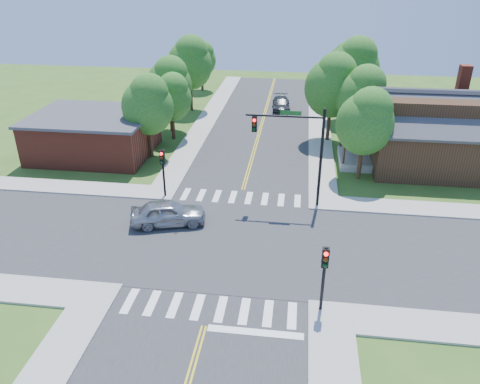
# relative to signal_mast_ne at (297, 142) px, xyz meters

# --- Properties ---
(ground) EXTENTS (100.00, 100.00, 0.00)m
(ground) POSITION_rel_signal_mast_ne_xyz_m (-3.91, -5.59, -4.85)
(ground) COLOR #35581B
(ground) RESTS_ON ground
(road_ns) EXTENTS (10.00, 90.00, 0.04)m
(road_ns) POSITION_rel_signal_mast_ne_xyz_m (-3.91, -5.59, -4.83)
(road_ns) COLOR #2D2D30
(road_ns) RESTS_ON ground
(road_ew) EXTENTS (90.00, 10.00, 0.04)m
(road_ew) POSITION_rel_signal_mast_ne_xyz_m (-3.91, -5.59, -4.83)
(road_ew) COLOR #2D2D30
(road_ew) RESTS_ON ground
(intersection_patch) EXTENTS (10.20, 10.20, 0.06)m
(intersection_patch) POSITION_rel_signal_mast_ne_xyz_m (-3.91, -5.59, -4.85)
(intersection_patch) COLOR #2D2D30
(intersection_patch) RESTS_ON ground
(sidewalk_ne) EXTENTS (40.00, 40.00, 0.14)m
(sidewalk_ne) POSITION_rel_signal_mast_ne_xyz_m (11.90, 10.23, -4.78)
(sidewalk_ne) COLOR #9E9B93
(sidewalk_ne) RESTS_ON ground
(sidewalk_nw) EXTENTS (40.00, 40.00, 0.14)m
(sidewalk_nw) POSITION_rel_signal_mast_ne_xyz_m (-19.73, 10.23, -4.78)
(sidewalk_nw) COLOR #9E9B93
(sidewalk_nw) RESTS_ON ground
(crosswalk_north) EXTENTS (8.85, 2.00, 0.01)m
(crosswalk_north) POSITION_rel_signal_mast_ne_xyz_m (-3.91, 0.61, -4.80)
(crosswalk_north) COLOR white
(crosswalk_north) RESTS_ON ground
(crosswalk_south) EXTENTS (8.85, 2.00, 0.01)m
(crosswalk_south) POSITION_rel_signal_mast_ne_xyz_m (-3.91, -11.79, -4.80)
(crosswalk_south) COLOR white
(crosswalk_south) RESTS_ON ground
(centerline) EXTENTS (0.30, 90.00, 0.01)m
(centerline) POSITION_rel_signal_mast_ne_xyz_m (-3.91, -5.59, -4.80)
(centerline) COLOR gold
(centerline) RESTS_ON ground
(stop_bar) EXTENTS (4.60, 0.45, 0.09)m
(stop_bar) POSITION_rel_signal_mast_ne_xyz_m (-1.41, -13.19, -4.85)
(stop_bar) COLOR white
(stop_bar) RESTS_ON ground
(signal_mast_ne) EXTENTS (5.30, 0.42, 7.20)m
(signal_mast_ne) POSITION_rel_signal_mast_ne_xyz_m (0.00, 0.00, 0.00)
(signal_mast_ne) COLOR black
(signal_mast_ne) RESTS_ON ground
(signal_pole_se) EXTENTS (0.34, 0.42, 3.80)m
(signal_pole_se) POSITION_rel_signal_mast_ne_xyz_m (1.69, -11.21, -2.19)
(signal_pole_se) COLOR black
(signal_pole_se) RESTS_ON ground
(signal_pole_nw) EXTENTS (0.34, 0.42, 3.80)m
(signal_pole_nw) POSITION_rel_signal_mast_ne_xyz_m (-9.51, -0.01, -2.19)
(signal_pole_nw) COLOR black
(signal_pole_nw) RESTS_ON ground
(house_ne) EXTENTS (13.05, 8.80, 7.11)m
(house_ne) POSITION_rel_signal_mast_ne_xyz_m (11.19, 8.65, -1.52)
(house_ne) COLOR #331E12
(house_ne) RESTS_ON ground
(building_nw) EXTENTS (10.40, 8.40, 3.73)m
(building_nw) POSITION_rel_signal_mast_ne_xyz_m (-18.11, 7.61, -2.97)
(building_nw) COLOR maroon
(building_nw) RESTS_ON ground
(tree_e_a) EXTENTS (4.43, 4.21, 7.53)m
(tree_e_a) POSITION_rel_signal_mast_ne_xyz_m (5.14, 5.25, 0.08)
(tree_e_a) COLOR #382314
(tree_e_a) RESTS_ON ground
(tree_e_b) EXTENTS (4.61, 4.38, 7.84)m
(tree_e_b) POSITION_rel_signal_mast_ne_xyz_m (5.51, 12.04, 0.29)
(tree_e_b) COLOR #382314
(tree_e_b) RESTS_ON ground
(tree_e_c) EXTENTS (5.31, 5.04, 9.02)m
(tree_e_c) POSITION_rel_signal_mast_ne_xyz_m (5.50, 20.68, 1.06)
(tree_e_c) COLOR #382314
(tree_e_c) RESTS_ON ground
(tree_e_d) EXTENTS (4.20, 3.99, 7.14)m
(tree_e_d) POSITION_rel_signal_mast_ne_xyz_m (5.13, 29.12, -0.17)
(tree_e_d) COLOR #382314
(tree_e_d) RESTS_ON ground
(tree_w_a) EXTENTS (4.43, 4.20, 7.52)m
(tree_w_a) POSITION_rel_signal_mast_ne_xyz_m (-12.78, 7.52, 0.08)
(tree_w_a) COLOR #382314
(tree_w_a) RESTS_ON ground
(tree_w_b) EXTENTS (4.51, 4.29, 7.67)m
(tree_w_b) POSITION_rel_signal_mast_ne_xyz_m (-12.86, 14.73, 0.18)
(tree_w_b) COLOR #382314
(tree_w_b) RESTS_ON ground
(tree_w_c) EXTENTS (5.06, 4.81, 8.61)m
(tree_w_c) POSITION_rel_signal_mast_ne_xyz_m (-12.46, 22.12, 0.79)
(tree_w_c) COLOR #382314
(tree_w_c) RESTS_ON ground
(tree_w_d) EXTENTS (3.81, 3.62, 6.48)m
(tree_w_d) POSITION_rel_signal_mast_ne_xyz_m (-13.09, 31.45, -0.61)
(tree_w_d) COLOR #382314
(tree_w_d) RESTS_ON ground
(tree_house) EXTENTS (5.04, 4.78, 8.56)m
(tree_house) POSITION_rel_signal_mast_ne_xyz_m (2.95, 13.71, 0.76)
(tree_house) COLOR #382314
(tree_house) RESTS_ON ground
(tree_bldg) EXTENTS (3.87, 3.68, 6.58)m
(tree_bldg) POSITION_rel_signal_mast_ne_xyz_m (-12.05, 12.38, -0.54)
(tree_bldg) COLOR #382314
(tree_bldg) RESTS_ON ground
(car_silver) EXTENTS (4.48, 5.93, 1.68)m
(car_silver) POSITION_rel_signal_mast_ne_xyz_m (-8.20, -3.84, -4.01)
(car_silver) COLOR #A3A6AA
(car_silver) RESTS_ON ground
(car_dgrey) EXTENTS (2.73, 5.19, 1.42)m
(car_dgrey) POSITION_rel_signal_mast_ne_xyz_m (-2.15, 23.50, -4.14)
(car_dgrey) COLOR #282A2D
(car_dgrey) RESTS_ON ground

